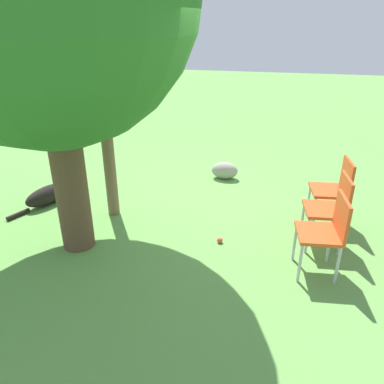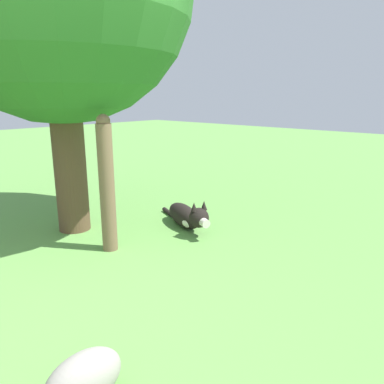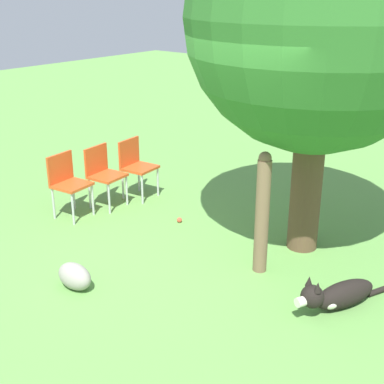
# 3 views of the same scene
# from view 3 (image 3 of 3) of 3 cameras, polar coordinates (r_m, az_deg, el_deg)

# --- Properties ---
(ground_plane) EXTENTS (30.00, 30.00, 0.00)m
(ground_plane) POSITION_cam_3_polar(r_m,az_deg,el_deg) (6.32, 2.30, -6.86)
(ground_plane) COLOR #609947
(oak_tree) EXTENTS (2.87, 2.87, 4.10)m
(oak_tree) POSITION_cam_3_polar(r_m,az_deg,el_deg) (5.98, 13.52, 17.58)
(oak_tree) COLOR brown
(oak_tree) RESTS_ON ground_plane
(dog) EXTENTS (0.58, 1.18, 0.41)m
(dog) POSITION_cam_3_polar(r_m,az_deg,el_deg) (5.49, 15.23, -10.56)
(dog) COLOR black
(dog) RESTS_ON ground_plane
(fence_post) EXTENTS (0.15, 0.15, 1.38)m
(fence_post) POSITION_cam_3_polar(r_m,az_deg,el_deg) (5.77, 7.51, -2.21)
(fence_post) COLOR brown
(fence_post) RESTS_ON ground_plane
(red_chair_0) EXTENTS (0.47, 0.49, 0.87)m
(red_chair_0) POSITION_cam_3_polar(r_m,az_deg,el_deg) (7.38, -13.16, 1.24)
(red_chair_0) COLOR #D14C1E
(red_chair_0) RESTS_ON ground_plane
(red_chair_1) EXTENTS (0.47, 0.49, 0.87)m
(red_chair_1) POSITION_cam_3_polar(r_m,az_deg,el_deg) (7.63, -9.47, 2.19)
(red_chair_1) COLOR #D14C1E
(red_chair_1) RESTS_ON ground_plane
(red_chair_2) EXTENTS (0.47, 0.49, 0.87)m
(red_chair_2) POSITION_cam_3_polar(r_m,az_deg,el_deg) (7.92, -6.04, 3.06)
(red_chair_2) COLOR #D14C1E
(red_chair_2) RESTS_ON ground_plane
(tennis_ball) EXTENTS (0.07, 0.07, 0.07)m
(tennis_ball) POSITION_cam_3_polar(r_m,az_deg,el_deg) (7.16, -1.35, -3.00)
(tennis_ball) COLOR #E54C33
(tennis_ball) RESTS_ON ground_plane
(garden_rock) EXTENTS (0.43, 0.25, 0.28)m
(garden_rock) POSITION_cam_3_polar(r_m,az_deg,el_deg) (5.76, -12.41, -8.77)
(garden_rock) COLOR gray
(garden_rock) RESTS_ON ground_plane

